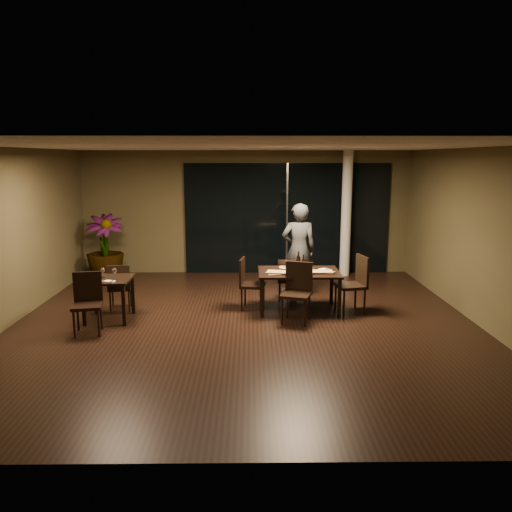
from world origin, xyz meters
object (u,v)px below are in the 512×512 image
Objects in this scene: chair_main_right at (355,281)px; bottle_b at (303,263)px; side_table at (109,285)px; diner at (299,250)px; main_table at (299,275)px; bottle_a at (298,263)px; potted_plant at (105,247)px; bottle_c at (298,261)px; chair_main_left at (248,281)px; chair_main_near at (297,289)px; chair_side_far at (120,285)px; chair_side_near at (88,299)px; chair_main_far at (288,278)px.

chair_main_right is 1.01m from bottle_b.
diner reaches higher than side_table.
main_table is 0.23m from bottle_a.
potted_plant is 4.91m from bottle_c.
chair_main_left is at bearing -109.09° from chair_main_right.
chair_main_near is at bearing -104.30° from bottle_b.
main_table is 1.04m from chair_main_right.
main_table is at bearing -160.77° from bottle_b.
chair_side_far is 3.03× the size of bottle_a.
diner is at bearing 84.26° from bottle_c.
potted_plant reaches higher than chair_side_near.
bottle_a is at bearing -103.95° from bottle_c.
main_table is 1.41× the size of chair_main_right.
main_table is at bearing -108.85° from chair_main_right.
bottle_a is at bearing 8.53° from chair_side_near.
main_table is at bearing 7.75° from chair_side_near.
chair_side_far reaches higher than side_table.
chair_main_near is at bearing -95.64° from bottle_a.
side_table is at bearing 75.16° from chair_side_far.
chair_main_near reaches higher than chair_side_far.
bottle_c is (0.94, 0.01, 0.38)m from chair_main_left.
chair_main_left is 1.46m from diner.
chair_main_right is 1.19× the size of chair_side_far.
bottle_b reaches higher than main_table.
bottle_a is at bearing 169.50° from bottle_b.
diner is (0.09, 1.05, 0.29)m from main_table.
bottle_a is at bearing -111.26° from chair_main_right.
chair_main_right is 4.71m from chair_side_near.
bottle_a is (0.07, 0.67, 0.32)m from chair_main_near.
bottle_b is at bearing -111.10° from chair_main_right.
bottle_a reaches higher than main_table.
bottle_c is at bearing -28.61° from potted_plant.
chair_side_far is at bearing -179.90° from main_table.
chair_side_far is (-3.25, 0.62, -0.08)m from chair_main_near.
chair_main_right is 1.11m from bottle_c.
diner is 1.01m from bottle_a.
chair_side_near is (-2.62, -1.27, 0.01)m from chair_main_left.
chair_main_right is (1.98, -0.24, 0.05)m from chair_main_left.
chair_side_far is (-3.34, -0.01, -0.18)m from main_table.
potted_plant is 4.98× the size of bottle_b.
potted_plant is 5.02m from bottle_b.
bottle_b is 0.88× the size of bottle_c.
chair_main_right reaches higher than chair_side_far.
chair_side_near is (-0.22, -1.15, 0.05)m from chair_side_far.
chair_main_right is 0.69× the size of potted_plant.
chair_main_left is 0.63× the size of potted_plant.
chair_main_left is (-0.79, -0.51, 0.06)m from chair_main_far.
chair_main_near is at bearing -1.58° from chair_side_near.
bottle_a is (-0.11, -1.00, -0.06)m from diner.
main_table is at bearing -87.70° from chair_main_left.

